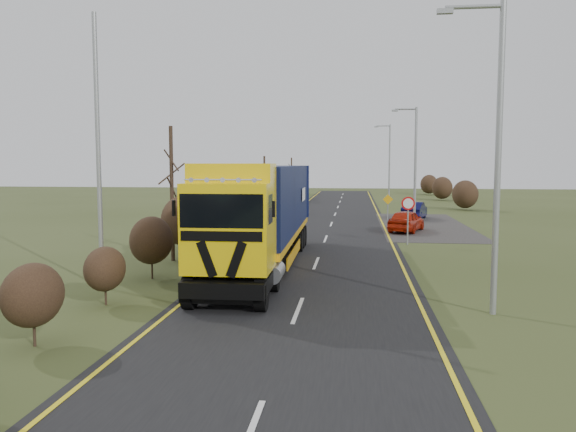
% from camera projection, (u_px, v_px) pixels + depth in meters
% --- Properties ---
extents(ground, '(160.00, 160.00, 0.00)m').
position_uv_depth(ground, '(309.00, 283.00, 20.72)').
color(ground, '#36411C').
rests_on(ground, ground).
extents(road, '(8.00, 120.00, 0.02)m').
position_uv_depth(road, '(324.00, 244.00, 30.60)').
color(road, black).
rests_on(road, ground).
extents(layby, '(6.00, 18.00, 0.02)m').
position_uv_depth(layby, '(423.00, 225.00, 39.73)').
color(layby, '#2A2725').
rests_on(layby, ground).
extents(lane_markings, '(7.52, 116.00, 0.01)m').
position_uv_depth(lane_markings, '(323.00, 244.00, 30.30)').
color(lane_markings, yellow).
rests_on(lane_markings, road).
extents(hedgerow, '(2.24, 102.04, 6.05)m').
position_uv_depth(hedgerow, '(206.00, 217.00, 29.08)').
color(hedgerow, black).
rests_on(hedgerow, ground).
extents(lorry, '(3.06, 15.79, 4.39)m').
position_uv_depth(lorry, '(263.00, 209.00, 23.66)').
color(lorry, black).
rests_on(lorry, ground).
extents(car_red_hatchback, '(2.90, 4.45, 1.41)m').
position_uv_depth(car_red_hatchback, '(406.00, 221.00, 36.09)').
color(car_red_hatchback, '#AA1C08').
rests_on(car_red_hatchback, ground).
extents(car_blue_sedan, '(2.46, 4.38, 1.37)m').
position_uv_depth(car_blue_sedan, '(414.00, 211.00, 44.20)').
color(car_blue_sedan, '#090B35').
rests_on(car_blue_sedan, ground).
extents(streetlight_near, '(1.90, 0.18, 8.91)m').
position_uv_depth(streetlight_near, '(495.00, 145.00, 15.96)').
color(streetlight_near, gray).
rests_on(streetlight_near, ground).
extents(streetlight_mid, '(1.76, 0.18, 8.24)m').
position_uv_depth(streetlight_mid, '(414.00, 162.00, 38.74)').
color(streetlight_mid, gray).
rests_on(streetlight_mid, ground).
extents(streetlight_far, '(1.90, 0.18, 8.91)m').
position_uv_depth(streetlight_far, '(389.00, 159.00, 65.63)').
color(streetlight_far, gray).
rests_on(streetlight_far, ground).
extents(left_pole, '(0.16, 0.16, 9.51)m').
position_uv_depth(left_pole, '(98.00, 153.00, 19.43)').
color(left_pole, gray).
rests_on(left_pole, ground).
extents(speed_sign, '(0.72, 0.10, 2.61)m').
position_uv_depth(speed_sign, '(408.00, 211.00, 30.15)').
color(speed_sign, gray).
rests_on(speed_sign, ground).
extents(warning_board, '(0.77, 0.11, 2.03)m').
position_uv_depth(warning_board, '(388.00, 204.00, 43.13)').
color(warning_board, gray).
rests_on(warning_board, ground).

